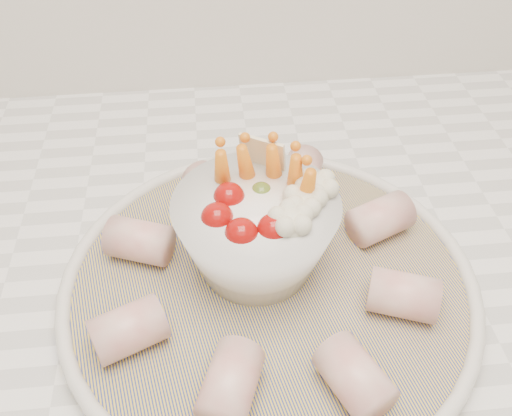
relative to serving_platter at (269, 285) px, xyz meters
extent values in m
cube|color=white|center=(-0.11, 0.04, -0.03)|extent=(2.04, 0.62, 0.04)
cylinder|color=navy|center=(0.00, 0.00, 0.00)|extent=(0.41, 0.41, 0.01)
torus|color=silver|center=(0.00, 0.00, 0.00)|extent=(0.34, 0.34, 0.01)
sphere|color=#950B09|center=(-0.04, 0.01, 0.07)|extent=(0.03, 0.03, 0.03)
sphere|color=#950B09|center=(-0.02, -0.01, 0.07)|extent=(0.03, 0.03, 0.03)
sphere|color=#950B09|center=(0.00, -0.01, 0.07)|extent=(0.03, 0.03, 0.03)
sphere|color=#950B09|center=(-0.03, 0.03, 0.07)|extent=(0.03, 0.03, 0.03)
sphere|color=#516A23|center=(0.00, 0.04, 0.07)|extent=(0.02, 0.02, 0.02)
cone|color=orange|center=(-0.01, 0.05, 0.08)|extent=(0.03, 0.03, 0.06)
cone|color=orange|center=(0.01, 0.05, 0.08)|extent=(0.03, 0.03, 0.06)
cone|color=orange|center=(0.02, 0.04, 0.08)|extent=(0.02, 0.03, 0.06)
cone|color=orange|center=(-0.03, 0.05, 0.08)|extent=(0.02, 0.03, 0.06)
cone|color=orange|center=(0.03, 0.02, 0.08)|extent=(0.02, 0.03, 0.06)
sphere|color=silver|center=(0.03, 0.01, 0.07)|extent=(0.03, 0.03, 0.03)
sphere|color=silver|center=(0.01, 0.00, 0.07)|extent=(0.03, 0.03, 0.03)
sphere|color=silver|center=(0.04, 0.03, 0.07)|extent=(0.03, 0.03, 0.03)
cube|color=beige|center=(0.00, 0.07, 0.08)|extent=(0.04, 0.03, 0.04)
cylinder|color=#C45F59|center=(0.10, -0.04, 0.02)|extent=(0.06, 0.05, 0.04)
cylinder|color=#C45F59|center=(0.10, 0.05, 0.02)|extent=(0.06, 0.05, 0.04)
cylinder|color=#C45F59|center=(0.04, 0.11, 0.02)|extent=(0.05, 0.06, 0.04)
cylinder|color=#C45F59|center=(-0.04, 0.10, 0.02)|extent=(0.05, 0.06, 0.04)
cylinder|color=#C45F59|center=(-0.11, 0.04, 0.02)|extent=(0.06, 0.05, 0.04)
cylinder|color=#C45F59|center=(-0.11, -0.05, 0.02)|extent=(0.06, 0.05, 0.04)
cylinder|color=#C45F59|center=(-0.04, -0.10, 0.02)|extent=(0.05, 0.06, 0.04)
cylinder|color=#C45F59|center=(0.05, -0.10, 0.02)|extent=(0.05, 0.06, 0.04)
camera|label=1|loc=(-0.04, -0.30, 0.37)|focal=40.00mm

